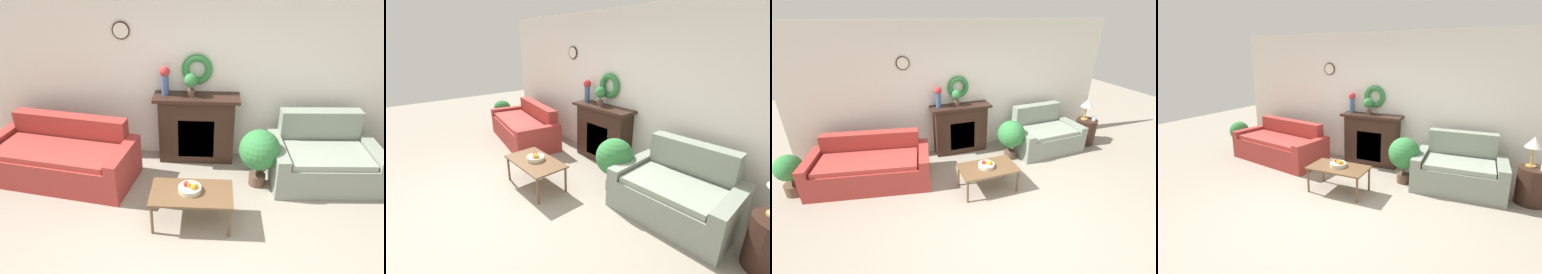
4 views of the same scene
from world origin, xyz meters
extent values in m
cube|color=white|center=(0.00, 2.56, 1.35)|extent=(6.80, 0.06, 2.70)
cylinder|color=#382319|center=(-1.19, 2.51, 1.95)|extent=(0.25, 0.02, 0.25)
cylinder|color=white|center=(-1.19, 2.50, 1.95)|extent=(0.21, 0.01, 0.21)
torus|color=#337A3D|center=(-0.12, 2.47, 1.42)|extent=(0.45, 0.10, 0.45)
cube|color=#331E16|center=(-0.12, 2.36, 0.51)|extent=(1.12, 0.34, 1.02)
cube|color=black|center=(-0.12, 2.20, 0.43)|extent=(0.54, 0.02, 0.61)
cube|color=orange|center=(-0.12, 2.19, 0.35)|extent=(0.43, 0.01, 0.34)
cube|color=#331E16|center=(-0.12, 2.32, 1.04)|extent=(1.26, 0.41, 0.05)
cube|color=#9E332D|center=(-2.03, 1.59, 0.23)|extent=(1.83, 1.01, 0.45)
cube|color=#9E332D|center=(-1.95, 2.05, 0.42)|extent=(1.74, 0.50, 0.84)
cube|color=#9E332D|center=(-2.95, 1.85, 0.30)|extent=(0.33, 0.95, 0.59)
cube|color=#9E332D|center=(-1.08, 1.53, 0.30)|extent=(0.33, 0.95, 0.59)
cube|color=#AD3832|center=(-2.03, 1.59, 0.49)|extent=(1.75, 0.94, 0.08)
cube|color=gray|center=(1.70, 1.73, 0.22)|extent=(1.18, 0.81, 0.44)
cube|color=gray|center=(1.67, 2.22, 0.46)|extent=(1.15, 0.27, 0.93)
cube|color=gray|center=(1.03, 1.81, 0.29)|extent=(0.21, 0.98, 0.58)
cube|color=gray|center=(2.35, 1.87, 0.29)|extent=(0.21, 0.98, 0.58)
cube|color=gray|center=(1.70, 1.73, 0.48)|extent=(1.13, 0.75, 0.08)
cube|color=brown|center=(-0.11, 0.86, 0.43)|extent=(0.98, 0.57, 0.03)
cylinder|color=brown|center=(-0.56, 0.61, 0.21)|extent=(0.04, 0.04, 0.41)
cylinder|color=brown|center=(0.34, 0.61, 0.21)|extent=(0.04, 0.04, 0.41)
cylinder|color=brown|center=(-0.56, 1.10, 0.21)|extent=(0.04, 0.04, 0.41)
cylinder|color=brown|center=(0.34, 1.10, 0.21)|extent=(0.04, 0.04, 0.41)
cylinder|color=beige|center=(-0.13, 0.88, 0.47)|extent=(0.28, 0.28, 0.06)
sphere|color=#B2231E|center=(-0.17, 0.90, 0.52)|extent=(0.08, 0.08, 0.08)
sphere|color=orange|center=(-0.15, 0.90, 0.52)|extent=(0.07, 0.07, 0.07)
sphere|color=orange|center=(-0.06, 0.87, 0.52)|extent=(0.06, 0.06, 0.06)
sphere|color=orange|center=(-0.08, 0.85, 0.52)|extent=(0.07, 0.07, 0.07)
cylinder|color=#3D5684|center=(-0.58, 2.36, 1.21)|extent=(0.11, 0.11, 0.29)
sphere|color=#B72D33|center=(-0.58, 2.36, 1.42)|extent=(0.15, 0.15, 0.15)
cylinder|color=brown|center=(-0.20, 2.34, 1.12)|extent=(0.11, 0.11, 0.10)
cylinder|color=#4C3823|center=(-0.20, 2.34, 1.19)|extent=(0.02, 0.02, 0.05)
sphere|color=#337A3D|center=(-0.20, 2.34, 1.30)|extent=(0.19, 0.19, 0.19)
cylinder|color=brown|center=(0.77, 1.70, 0.08)|extent=(0.23, 0.23, 0.17)
cylinder|color=#4C3823|center=(0.77, 1.70, 0.24)|extent=(0.04, 0.04, 0.15)
sphere|color=#337A3D|center=(0.77, 1.70, 0.56)|extent=(0.56, 0.56, 0.56)
camera|label=1|loc=(0.10, -2.72, 3.11)|focal=35.00mm
camera|label=2|loc=(3.06, -0.95, 2.16)|focal=24.00mm
camera|label=3|loc=(-1.67, -2.51, 2.79)|focal=24.00mm
camera|label=4|loc=(2.11, -3.26, 2.22)|focal=28.00mm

